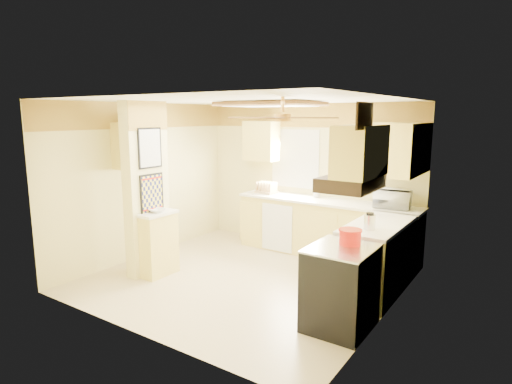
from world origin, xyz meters
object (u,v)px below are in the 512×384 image
Objects in this scene: kettle at (370,222)px; stove at (341,287)px; bowl at (157,210)px; dutch_oven at (350,237)px; microwave at (393,199)px.

stove is at bearing -92.08° from kettle.
stove is at bearing 0.19° from bowl.
kettle is (-0.00, 0.62, 0.04)m from dutch_oven.
bowl is 1.02× the size of kettle.
kettle is at bearing 87.92° from stove.
stove is 3.58× the size of dutch_oven.
bowl is 2.84m from dutch_oven.
microwave is 1.38m from kettle.
dutch_oven is at bearing 3.11° from bowl.
dutch_oven is (2.84, 0.15, 0.04)m from bowl.
bowl reaches higher than stove.
bowl is (-2.71, -2.15, -0.11)m from microwave.
dutch_oven is 1.21× the size of kettle.
dutch_oven is at bearing 78.90° from stove.
microwave is at bearing 92.74° from stove.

